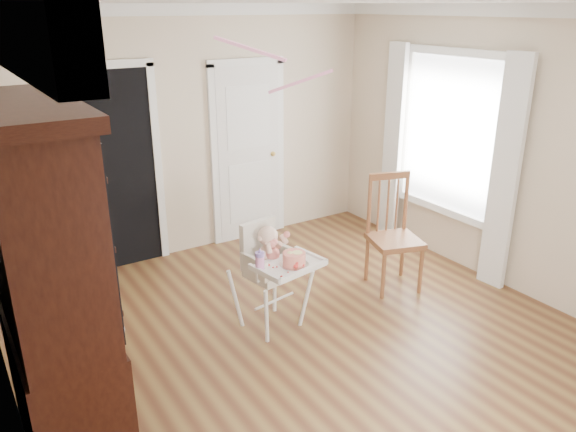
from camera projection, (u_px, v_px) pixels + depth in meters
floor at (321, 349)px, 4.67m from camera, size 5.00×5.00×0.00m
ceiling at (330, 2)px, 3.72m from camera, size 5.00×5.00×0.00m
wall_back at (191, 134)px, 6.16m from camera, size 4.50×0.00×4.50m
wall_right at (516, 155)px, 5.33m from camera, size 0.00×5.00×5.00m
crown_molding at (330, 12)px, 3.74m from camera, size 4.50×5.00×0.12m
doorway at (112, 168)px, 5.78m from camera, size 1.06×0.05×2.22m
closet_door at (248, 155)px, 6.61m from camera, size 0.96×0.09×2.13m
window_right at (446, 145)px, 5.95m from camera, size 0.13×1.84×2.30m
high_chair at (271, 264)px, 4.80m from camera, size 0.66×0.78×0.98m
baby at (269, 249)px, 4.77m from camera, size 0.30×0.22×0.41m
cake at (294, 259)px, 4.59m from camera, size 0.25×0.25×0.11m
sippy_cup at (260, 260)px, 4.51m from camera, size 0.08×0.08×0.19m
china_cabinet at (51, 294)px, 3.25m from camera, size 0.59×1.32×2.23m
dining_chair at (393, 236)px, 5.56m from camera, size 0.58×0.58×1.14m
streamer at (250, 49)px, 3.54m from camera, size 0.33×0.40×0.15m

